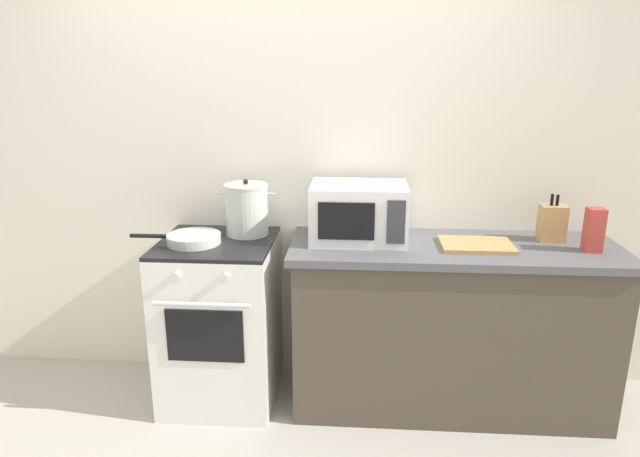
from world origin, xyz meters
TOP-DOWN VIEW (x-y plane):
  - back_wall at (0.30, 0.97)m, footprint 4.40×0.10m
  - lower_cabinet_right at (0.90, 0.62)m, footprint 1.64×0.56m
  - countertop_right at (0.90, 0.62)m, footprint 1.70×0.60m
  - stove at (-0.35, 0.60)m, footprint 0.60×0.64m
  - stock_pot at (-0.21, 0.74)m, footprint 0.32×0.24m
  - frying_pan at (-0.46, 0.55)m, footprint 0.48×0.28m
  - microwave at (0.40, 0.68)m, footprint 0.50×0.37m
  - cutting_board at (1.00, 0.60)m, footprint 0.36×0.26m
  - knife_block at (1.42, 0.74)m, footprint 0.13×0.10m
  - pasta_box at (1.56, 0.57)m, footprint 0.08×0.08m

SIDE VIEW (x-z plane):
  - lower_cabinet_right at x=0.90m, z-range 0.00..0.88m
  - stove at x=-0.35m, z-range 0.00..0.92m
  - countertop_right at x=0.90m, z-range 0.88..0.92m
  - cutting_board at x=1.00m, z-range 0.92..0.94m
  - frying_pan at x=-0.46m, z-range 0.92..0.97m
  - knife_block at x=1.42m, z-range 0.89..1.14m
  - pasta_box at x=1.56m, z-range 0.92..1.14m
  - stock_pot at x=-0.21m, z-range 0.91..1.21m
  - microwave at x=0.40m, z-range 0.92..1.22m
  - back_wall at x=0.30m, z-range 0.00..2.50m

